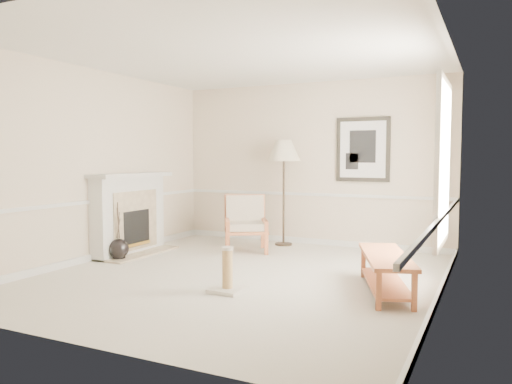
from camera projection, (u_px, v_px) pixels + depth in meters
ground at (240, 276)px, 6.60m from camera, size 5.50×5.50×0.00m
room at (252, 134)px, 6.48m from camera, size 5.04×5.54×2.92m
fireplace at (130, 214)px, 8.11m from camera, size 0.64×1.64×1.31m
floor_vase at (119, 249)px, 7.61m from camera, size 0.30×0.30×0.89m
armchair at (246, 221)px, 8.38m from camera, size 0.98×1.00×0.93m
floor_lamp at (284, 154)px, 8.81m from camera, size 0.66×0.66×1.87m
bench at (386, 267)px, 5.78m from camera, size 0.97×1.63×0.45m
scratching_post at (227, 278)px, 5.81m from camera, size 0.38×0.38×0.53m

